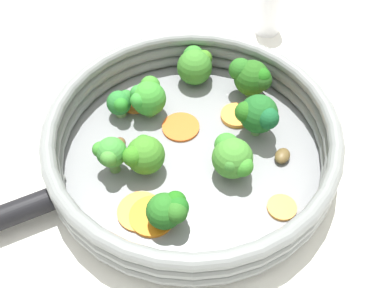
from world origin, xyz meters
name	(u,v)px	position (x,y,z in m)	size (l,w,h in m)	color
ground_plane	(192,158)	(0.00, 0.00, 0.00)	(4.00, 4.00, 0.00)	white
skillet	(192,155)	(0.00, 0.00, 0.01)	(0.31, 0.31, 0.01)	gray
skillet_rim_wall	(192,138)	(0.00, 0.00, 0.04)	(0.33, 0.33, 0.05)	slate
skillet_rivet_left	(62,178)	(0.07, 0.13, 0.02)	(0.01, 0.01, 0.01)	gray
skillet_rivet_right	(76,217)	(0.02, 0.15, 0.02)	(0.01, 0.01, 0.01)	gray
carrot_slice_0	(234,114)	(0.00, -0.08, 0.01)	(0.04, 0.04, 0.01)	orange
carrot_slice_1	(140,211)	(-0.02, 0.09, 0.01)	(0.05, 0.05, 0.00)	orange
carrot_slice_2	(152,216)	(-0.03, 0.09, 0.01)	(0.05, 0.05, 0.00)	orange
carrot_slice_3	(136,102)	(0.11, -0.01, 0.01)	(0.04, 0.04, 0.00)	orange
carrot_slice_4	(181,127)	(0.04, -0.02, 0.01)	(0.05, 0.05, 0.00)	orange
carrot_slice_5	(282,207)	(-0.12, -0.01, 0.01)	(0.03, 0.03, 0.00)	#F1983E
carrot_slice_6	(264,112)	(-0.02, -0.11, 0.01)	(0.03, 0.03, 0.00)	orange
broccoli_floret_0	(195,64)	(0.08, -0.09, 0.04)	(0.05, 0.05, 0.05)	#7FAD6B
broccoli_floret_1	(232,158)	(-0.05, -0.01, 0.04)	(0.05, 0.05, 0.05)	#6E924E
broccoli_floret_2	(144,155)	(0.02, 0.05, 0.04)	(0.04, 0.05, 0.05)	#80A468
broccoli_floret_3	(147,97)	(0.08, -0.01, 0.04)	(0.04, 0.05, 0.05)	#649548
broccoli_floret_4	(169,210)	(-0.05, 0.08, 0.04)	(0.04, 0.04, 0.04)	#7FAA69
broccoli_floret_5	(252,77)	(0.01, -0.12, 0.04)	(0.06, 0.04, 0.05)	#7BAD5E
broccoli_floret_6	(258,115)	(-0.03, -0.07, 0.05)	(0.05, 0.05, 0.06)	#619452
broccoli_floret_7	(110,153)	(0.04, 0.08, 0.04)	(0.03, 0.03, 0.05)	#5C8F44
broccoli_floret_8	(121,103)	(0.10, 0.02, 0.03)	(0.03, 0.04, 0.04)	#84AC68
mushroom_piece_0	(282,156)	(-0.08, -0.07, 0.02)	(0.02, 0.02, 0.01)	brown
mushroom_piece_1	(118,145)	(0.06, 0.06, 0.02)	(0.02, 0.02, 0.01)	brown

